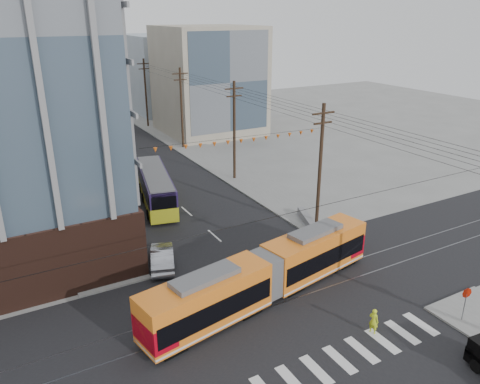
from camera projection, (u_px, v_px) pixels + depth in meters
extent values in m
plane|color=slate|center=(317.00, 325.00, 28.36)|extent=(160.00, 160.00, 0.00)
cube|color=gray|center=(208.00, 81.00, 71.88)|extent=(14.00, 14.00, 16.00)
cube|color=#8C99A5|center=(173.00, 73.00, 89.43)|extent=(16.00, 16.00, 14.00)
cylinder|color=black|center=(146.00, 93.00, 75.86)|extent=(0.30, 0.30, 11.00)
imported|color=gray|center=(162.00, 257.00, 34.70)|extent=(3.09, 4.99, 1.55)
imported|color=silver|center=(125.00, 219.00, 41.31)|extent=(2.50, 5.21, 1.46)
imported|color=slate|center=(111.00, 196.00, 46.62)|extent=(2.42, 4.55, 1.22)
imported|color=#CADE21|center=(374.00, 321.00, 27.44)|extent=(0.55, 0.68, 1.63)
cube|color=slate|center=(307.00, 220.00, 41.88)|extent=(2.26, 4.11, 0.81)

